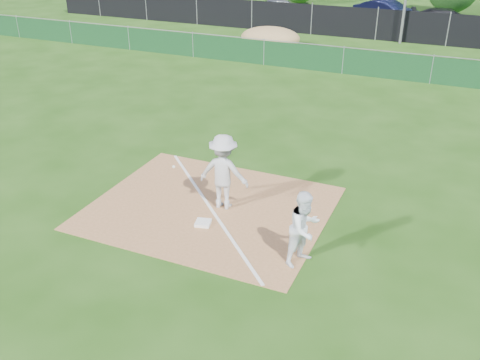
% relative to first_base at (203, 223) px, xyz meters
% --- Properties ---
extents(ground, '(90.00, 90.00, 0.00)m').
position_rel_first_base_xyz_m(ground, '(-0.22, 9.82, -0.06)').
color(ground, '#1D440E').
rests_on(ground, ground).
extents(infield_dirt, '(6.00, 5.00, 0.02)m').
position_rel_first_base_xyz_m(infield_dirt, '(-0.22, 0.82, -0.05)').
color(infield_dirt, '#9A673D').
rests_on(infield_dirt, ground).
extents(foul_line, '(5.01, 5.01, 0.01)m').
position_rel_first_base_xyz_m(foul_line, '(-0.22, 0.82, -0.03)').
color(foul_line, white).
rests_on(foul_line, infield_dirt).
extents(green_fence, '(44.00, 0.05, 1.20)m').
position_rel_first_base_xyz_m(green_fence, '(-0.22, 14.82, 0.54)').
color(green_fence, '#0E3517').
rests_on(green_fence, ground).
extents(dirt_mound, '(3.38, 2.60, 1.17)m').
position_rel_first_base_xyz_m(dirt_mound, '(-5.22, 18.32, 0.53)').
color(dirt_mound, '#9B7A4B').
rests_on(dirt_mound, ground).
extents(black_fence, '(46.00, 0.04, 1.80)m').
position_rel_first_base_xyz_m(black_fence, '(-0.22, 22.82, 0.84)').
color(black_fence, black).
rests_on(black_fence, ground).
extents(parking_lot, '(46.00, 9.00, 0.01)m').
position_rel_first_base_xyz_m(parking_lot, '(-0.22, 27.82, -0.05)').
color(parking_lot, black).
rests_on(parking_lot, ground).
extents(first_base, '(0.44, 0.44, 0.08)m').
position_rel_first_base_xyz_m(first_base, '(0.00, 0.00, 0.00)').
color(first_base, white).
rests_on(first_base, infield_dirt).
extents(play_at_first, '(2.09, 0.86, 2.01)m').
position_rel_first_base_xyz_m(play_at_first, '(0.09, 1.03, 0.96)').
color(play_at_first, silver).
rests_on(play_at_first, infield_dirt).
extents(runner, '(0.96, 1.05, 1.74)m').
position_rel_first_base_xyz_m(runner, '(2.73, -0.48, 0.81)').
color(runner, white).
rests_on(runner, ground).
extents(car_left, '(4.30, 3.14, 1.36)m').
position_rel_first_base_xyz_m(car_left, '(-7.73, 27.37, 0.63)').
color(car_left, '#B0B3B9').
rests_on(car_left, parking_lot).
extents(car_mid, '(4.86, 3.06, 1.51)m').
position_rel_first_base_xyz_m(car_mid, '(-0.53, 28.24, 0.71)').
color(car_mid, black).
rests_on(car_mid, parking_lot).
extents(car_right, '(4.83, 2.67, 1.32)m').
position_rel_first_base_xyz_m(car_right, '(3.39, 27.57, 0.61)').
color(car_right, black).
rests_on(car_right, parking_lot).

